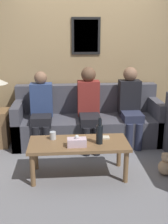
{
  "coord_description": "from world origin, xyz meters",
  "views": [
    {
      "loc": [
        -0.4,
        -3.92,
        1.83
      ],
      "look_at": [
        -0.11,
        -0.12,
        0.68
      ],
      "focal_mm": 45.0,
      "sensor_mm": 36.0,
      "label": 1
    }
  ],
  "objects": [
    {
      "name": "couch_main",
      "position": [
        0.0,
        0.49,
        0.32
      ],
      "size": [
        2.38,
        0.81,
        0.91
      ],
      "color": "#4C4C56",
      "rests_on": "ground_plane"
    },
    {
      "name": "person_left",
      "position": [
        -0.74,
        0.31,
        0.65
      ],
      "size": [
        0.34,
        0.57,
        1.19
      ],
      "color": "black",
      "rests_on": "ground_plane"
    },
    {
      "name": "coffee_table",
      "position": [
        -0.22,
        -0.67,
        0.4
      ],
      "size": [
        1.24,
        0.55,
        0.46
      ],
      "color": "olive",
      "rests_on": "ground_plane"
    },
    {
      "name": "wine_bottle",
      "position": [
        0.03,
        -0.73,
        0.58
      ],
      "size": [
        0.08,
        0.08,
        0.33
      ],
      "color": "black",
      "rests_on": "coffee_table"
    },
    {
      "name": "person_right",
      "position": [
        0.67,
        0.36,
        0.67
      ],
      "size": [
        0.34,
        0.6,
        1.24
      ],
      "color": "#2D334C",
      "rests_on": "ground_plane"
    },
    {
      "name": "tissue_box",
      "position": [
        -0.25,
        -0.79,
        0.51
      ],
      "size": [
        0.23,
        0.12,
        0.15
      ],
      "color": "silver",
      "rests_on": "coffee_table"
    },
    {
      "name": "teddy_bear",
      "position": [
        0.9,
        -0.74,
        0.13
      ],
      "size": [
        0.2,
        0.2,
        0.31
      ],
      "color": "tan",
      "rests_on": "ground_plane"
    },
    {
      "name": "book_stack",
      "position": [
        0.12,
        -0.56,
        0.47
      ],
      "size": [
        0.13,
        0.11,
        0.02
      ],
      "color": "beige",
      "rests_on": "coffee_table"
    },
    {
      "name": "wall_back",
      "position": [
        0.0,
        0.92,
        1.3
      ],
      "size": [
        9.0,
        0.08,
        2.6
      ],
      "color": "tan",
      "rests_on": "ground_plane"
    },
    {
      "name": "ground_plane",
      "position": [
        0.0,
        0.0,
        0.0
      ],
      "size": [
        16.0,
        16.0,
        0.0
      ],
      "primitive_type": "plane",
      "color": "gray"
    },
    {
      "name": "drinking_glass",
      "position": [
        -0.54,
        -0.55,
        0.51
      ],
      "size": [
        0.08,
        0.08,
        0.1
      ],
      "color": "silver",
      "rests_on": "coffee_table"
    },
    {
      "name": "person_middle",
      "position": [
        0.0,
        0.29,
        0.68
      ],
      "size": [
        0.34,
        0.66,
        1.25
      ],
      "color": "black",
      "rests_on": "ground_plane"
    }
  ]
}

